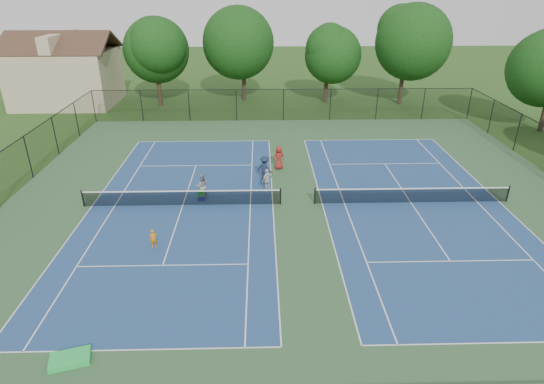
{
  "coord_description": "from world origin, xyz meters",
  "views": [
    {
      "loc": [
        -2.2,
        -24.76,
        12.57
      ],
      "look_at": [
        -1.59,
        -1.0,
        1.3
      ],
      "focal_mm": 30.0,
      "sensor_mm": 36.0,
      "label": 1
    }
  ],
  "objects_px": {
    "ball_crate": "(201,198)",
    "ball_hopper": "(201,193)",
    "instructor": "(202,186)",
    "clapboard_house": "(66,75)",
    "bystander_a": "(267,180)",
    "tree_back_b": "(243,39)",
    "tree_back_a": "(155,47)",
    "bystander_b": "(265,169)",
    "child_player": "(154,239)",
    "bystander_c": "(279,158)",
    "tree_back_c": "(328,51)",
    "tree_back_d": "(407,39)"
  },
  "relations": [
    {
      "from": "bystander_a",
      "to": "ball_hopper",
      "type": "xyz_separation_m",
      "value": [
        -4.12,
        -1.27,
        -0.27
      ]
    },
    {
      "from": "tree_back_d",
      "to": "tree_back_b",
      "type": "bearing_deg",
      "value": 173.29
    },
    {
      "from": "ball_crate",
      "to": "instructor",
      "type": "bearing_deg",
      "value": 82.25
    },
    {
      "from": "tree_back_a",
      "to": "bystander_a",
      "type": "xyz_separation_m",
      "value": [
        11.18,
        -22.07,
        -5.27
      ]
    },
    {
      "from": "clapboard_house",
      "to": "bystander_a",
      "type": "distance_m",
      "value": 31.4
    },
    {
      "from": "bystander_b",
      "to": "bystander_c",
      "type": "distance_m",
      "value": 2.35
    },
    {
      "from": "tree_back_c",
      "to": "ball_crate",
      "type": "xyz_separation_m",
      "value": [
        -10.94,
        -24.33,
        -5.34
      ]
    },
    {
      "from": "tree_back_a",
      "to": "clapboard_house",
      "type": "height_order",
      "value": "tree_back_a"
    },
    {
      "from": "ball_crate",
      "to": "ball_hopper",
      "type": "height_order",
      "value": "ball_hopper"
    },
    {
      "from": "ball_hopper",
      "to": "clapboard_house",
      "type": "bearing_deg",
      "value": 125.03
    },
    {
      "from": "instructor",
      "to": "ball_hopper",
      "type": "distance_m",
      "value": 0.48
    },
    {
      "from": "tree_back_a",
      "to": "ball_crate",
      "type": "relative_size",
      "value": 24.46
    },
    {
      "from": "bystander_b",
      "to": "bystander_c",
      "type": "xyz_separation_m",
      "value": [
        1.03,
        2.12,
        -0.04
      ]
    },
    {
      "from": "instructor",
      "to": "tree_back_a",
      "type": "bearing_deg",
      "value": -83.14
    },
    {
      "from": "tree_back_b",
      "to": "tree_back_a",
      "type": "bearing_deg",
      "value": -167.47
    },
    {
      "from": "bystander_a",
      "to": "ball_hopper",
      "type": "height_order",
      "value": "bystander_a"
    },
    {
      "from": "bystander_a",
      "to": "ball_crate",
      "type": "xyz_separation_m",
      "value": [
        -4.12,
        -1.27,
        -0.62
      ]
    },
    {
      "from": "instructor",
      "to": "bystander_a",
      "type": "height_order",
      "value": "instructor"
    },
    {
      "from": "clapboard_house",
      "to": "bystander_a",
      "type": "xyz_separation_m",
      "value": [
        21.18,
        -23.07,
        -2.33
      ]
    },
    {
      "from": "bystander_a",
      "to": "bystander_b",
      "type": "bearing_deg",
      "value": -129.29
    },
    {
      "from": "tree_back_c",
      "to": "ball_hopper",
      "type": "xyz_separation_m",
      "value": [
        -10.94,
        -24.33,
        -4.99
      ]
    },
    {
      "from": "child_player",
      "to": "ball_crate",
      "type": "bearing_deg",
      "value": 55.09
    },
    {
      "from": "instructor",
      "to": "ball_hopper",
      "type": "xyz_separation_m",
      "value": [
        -0.05,
        -0.36,
        -0.32
      ]
    },
    {
      "from": "tree_back_a",
      "to": "tree_back_c",
      "type": "xyz_separation_m",
      "value": [
        18.0,
        1.0,
        -0.56
      ]
    },
    {
      "from": "tree_back_b",
      "to": "tree_back_c",
      "type": "height_order",
      "value": "tree_back_b"
    },
    {
      "from": "bystander_c",
      "to": "tree_back_d",
      "type": "bearing_deg",
      "value": -147.09
    },
    {
      "from": "ball_crate",
      "to": "bystander_c",
      "type": "bearing_deg",
      "value": 44.93
    },
    {
      "from": "bystander_c",
      "to": "tree_back_a",
      "type": "bearing_deg",
      "value": -76.49
    },
    {
      "from": "ball_crate",
      "to": "bystander_a",
      "type": "bearing_deg",
      "value": 17.08
    },
    {
      "from": "bystander_b",
      "to": "ball_crate",
      "type": "height_order",
      "value": "bystander_b"
    },
    {
      "from": "tree_back_a",
      "to": "bystander_b",
      "type": "height_order",
      "value": "tree_back_a"
    },
    {
      "from": "bystander_b",
      "to": "ball_hopper",
      "type": "relative_size",
      "value": 4.33
    },
    {
      "from": "instructor",
      "to": "bystander_c",
      "type": "bearing_deg",
      "value": -147.24
    },
    {
      "from": "tree_back_b",
      "to": "ball_crate",
      "type": "bearing_deg",
      "value": -94.38
    },
    {
      "from": "tree_back_c",
      "to": "ball_hopper",
      "type": "height_order",
      "value": "tree_back_c"
    },
    {
      "from": "tree_back_a",
      "to": "bystander_c",
      "type": "relative_size",
      "value": 5.37
    },
    {
      "from": "clapboard_house",
      "to": "ball_crate",
      "type": "xyz_separation_m",
      "value": [
        17.06,
        -24.33,
        -2.95
      ]
    },
    {
      "from": "instructor",
      "to": "ball_crate",
      "type": "bearing_deg",
      "value": 71.92
    },
    {
      "from": "tree_back_b",
      "to": "child_player",
      "type": "bearing_deg",
      "value": -96.91
    },
    {
      "from": "tree_back_a",
      "to": "tree_back_d",
      "type": "height_order",
      "value": "tree_back_d"
    },
    {
      "from": "bystander_c",
      "to": "ball_hopper",
      "type": "relative_size",
      "value": 4.13
    },
    {
      "from": "instructor",
      "to": "ball_crate",
      "type": "xyz_separation_m",
      "value": [
        -0.05,
        -0.36,
        -0.67
      ]
    },
    {
      "from": "bystander_c",
      "to": "child_player",
      "type": "bearing_deg",
      "value": 37.0
    },
    {
      "from": "ball_crate",
      "to": "tree_back_b",
      "type": "bearing_deg",
      "value": 85.62
    },
    {
      "from": "child_player",
      "to": "bystander_a",
      "type": "distance_m",
      "value": 8.91
    },
    {
      "from": "bystander_c",
      "to": "ball_hopper",
      "type": "distance_m",
      "value": 7.09
    },
    {
      "from": "child_player",
      "to": "bystander_c",
      "type": "bearing_deg",
      "value": 40.19
    },
    {
      "from": "bystander_a",
      "to": "tree_back_c",
      "type": "bearing_deg",
      "value": -150.55
    },
    {
      "from": "ball_crate",
      "to": "ball_hopper",
      "type": "xyz_separation_m",
      "value": [
        0.0,
        0.0,
        0.35
      ]
    },
    {
      "from": "tree_back_a",
      "to": "tree_back_d",
      "type": "bearing_deg",
      "value": 0.0
    }
  ]
}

